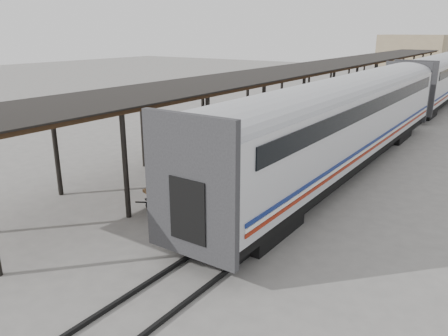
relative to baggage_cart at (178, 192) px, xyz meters
name	(u,v)px	position (x,y,z in m)	size (l,w,h in m)	color
ground	(191,208)	(0.39, 0.28, -0.65)	(160.00, 160.00, 0.00)	slate
train	(441,75)	(3.58, 34.07, 2.04)	(3.45, 76.01, 4.01)	silver
canopy	(337,64)	(-3.01, 24.28, 3.36)	(4.90, 64.30, 4.15)	#422B19
rails	(438,103)	(3.59, 34.28, -0.59)	(1.54, 150.00, 0.12)	black
building_left	(412,51)	(-9.61, 82.28, 2.35)	(12.00, 8.00, 6.00)	tan
baggage_cart	(178,192)	(0.00, 0.00, 0.00)	(1.98, 2.68, 0.86)	brown
suitcase_stack	(183,181)	(-0.02, 0.34, 0.37)	(1.46, 1.06, 0.43)	#3D3D3F
luggage_tug	(319,114)	(-2.33, 19.26, -0.03)	(1.18, 1.67, 1.36)	maroon
porter	(171,172)	(0.25, -0.65, 1.07)	(0.63, 0.41, 1.73)	navy
pedestrian	(259,125)	(-3.39, 12.06, 0.19)	(0.98, 0.41, 1.68)	black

